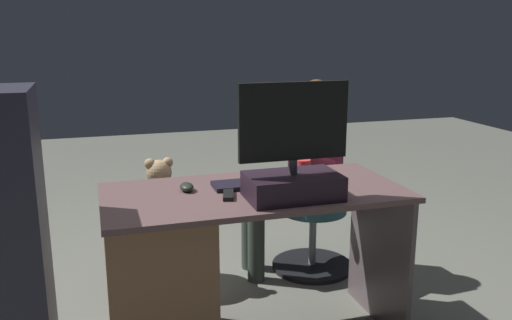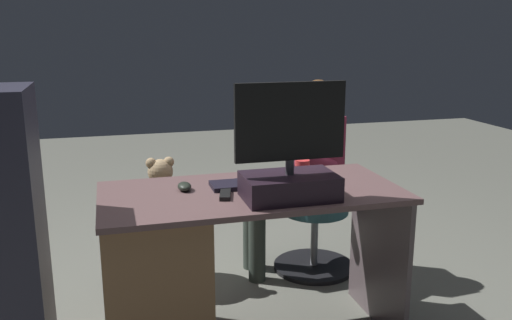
# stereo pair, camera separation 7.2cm
# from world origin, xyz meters

# --- Properties ---
(ground_plane) EXTENTS (10.00, 10.00, 0.00)m
(ground_plane) POSITION_xyz_m (0.00, 0.00, 0.00)
(ground_plane) COLOR slate
(desk) EXTENTS (1.33, 0.64, 0.74)m
(desk) POSITION_xyz_m (0.35, 0.31, 0.39)
(desk) COLOR brown
(desk) RESTS_ON ground_plane
(monitor) EXTENTS (0.47, 0.25, 0.49)m
(monitor) POSITION_xyz_m (-0.12, 0.47, 0.87)
(monitor) COLOR black
(monitor) RESTS_ON desk
(keyboard) EXTENTS (0.42, 0.14, 0.02)m
(keyboard) POSITION_xyz_m (-0.04, 0.25, 0.75)
(keyboard) COLOR black
(keyboard) RESTS_ON desk
(computer_mouse) EXTENTS (0.06, 0.10, 0.04)m
(computer_mouse) POSITION_xyz_m (0.29, 0.24, 0.75)
(computer_mouse) COLOR #232921
(computer_mouse) RESTS_ON desk
(cup) EXTENTS (0.07, 0.07, 0.09)m
(cup) POSITION_xyz_m (-0.29, 0.17, 0.78)
(cup) COLOR red
(cup) RESTS_ON desk
(tv_remote) EXTENTS (0.08, 0.16, 0.02)m
(tv_remote) POSITION_xyz_m (0.13, 0.37, 0.75)
(tv_remote) COLOR black
(tv_remote) RESTS_ON desk
(office_chair_teddy) EXTENTS (0.46, 0.46, 0.42)m
(office_chair_teddy) POSITION_xyz_m (0.34, -0.39, 0.25)
(office_chair_teddy) COLOR black
(office_chair_teddy) RESTS_ON ground_plane
(teddy_bear) EXTENTS (0.23, 0.23, 0.32)m
(teddy_bear) POSITION_xyz_m (0.34, -0.40, 0.57)
(teddy_bear) COLOR tan
(teddy_bear) RESTS_ON office_chair_teddy
(visitor_chair) EXTENTS (0.49, 0.49, 0.42)m
(visitor_chair) POSITION_xyz_m (-0.57, -0.34, 0.24)
(visitor_chair) COLOR black
(visitor_chair) RESTS_ON ground_plane
(person) EXTENTS (0.54, 0.50, 1.15)m
(person) POSITION_xyz_m (-0.48, -0.34, 0.67)
(person) COLOR #972C46
(person) RESTS_ON ground_plane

